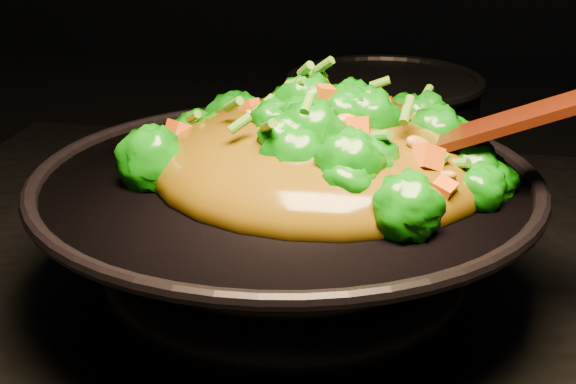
# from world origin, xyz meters

# --- Properties ---
(wok) EXTENTS (0.52, 0.52, 0.12)m
(wok) POSITION_xyz_m (-0.11, -0.02, 0.96)
(wok) COLOR black
(wok) RESTS_ON stovetop
(stir_fry) EXTENTS (0.39, 0.39, 0.11)m
(stir_fry) POSITION_xyz_m (-0.09, 0.01, 1.07)
(stir_fry) COLOR #0D6F07
(stir_fry) RESTS_ON wok
(spatula) EXTENTS (0.28, 0.05, 0.12)m
(spatula) POSITION_xyz_m (0.04, -0.01, 1.07)
(spatula) COLOR #360D04
(spatula) RESTS_ON wok
(back_pot) EXTENTS (0.26, 0.26, 0.13)m
(back_pot) POSITION_xyz_m (-0.06, 0.32, 0.97)
(back_pot) COLOR black
(back_pot) RESTS_ON stovetop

